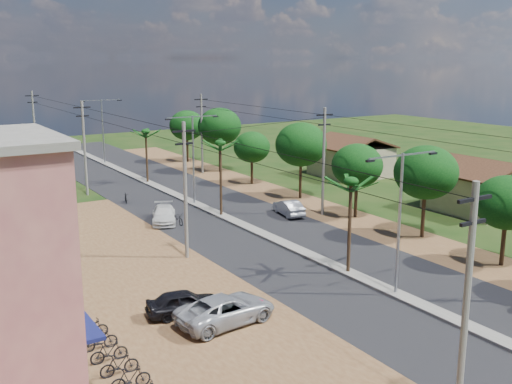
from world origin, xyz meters
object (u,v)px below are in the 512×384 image
at_px(car_white_far, 164,215).
at_px(parked_scooter_row, 125,371).
at_px(car_parked_silver, 226,310).
at_px(roadside_sign, 254,306).
at_px(car_silver_mid, 289,208).
at_px(car_parked_dark, 184,303).

distance_m(car_white_far, parked_scooter_row, 24.32).
height_order(car_parked_silver, roadside_sign, car_parked_silver).
xyz_separation_m(car_silver_mid, parked_scooter_row, (-20.94, -18.16, -0.14)).
bearing_deg(parked_scooter_row, car_parked_dark, 43.69).
relative_size(car_parked_silver, roadside_sign, 4.81).
distance_m(car_white_far, car_parked_dark, 18.09).
bearing_deg(car_parked_silver, car_silver_mid, -49.26).
height_order(car_parked_silver, parked_scooter_row, car_parked_silver).
height_order(car_parked_dark, parked_scooter_row, car_parked_dark).
height_order(car_white_far, car_parked_dark, car_parked_dark).
distance_m(car_white_far, car_parked_silver, 19.61).
bearing_deg(car_white_far, roadside_sign, -76.08).
bearing_deg(roadside_sign, car_parked_dark, 129.47).
height_order(car_white_far, car_parked_silver, car_parked_silver).
relative_size(car_silver_mid, roadside_sign, 3.64).
distance_m(car_silver_mid, roadside_sign, 20.14).
distance_m(car_white_far, roadside_sign, 19.10).
xyz_separation_m(car_silver_mid, car_white_far, (-9.77, 3.44, 0.00)).
bearing_deg(roadside_sign, car_silver_mid, 30.50).
distance_m(car_silver_mid, car_white_far, 10.36).
relative_size(car_white_far, car_parked_dark, 1.15).
bearing_deg(car_parked_dark, car_silver_mid, -39.42).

